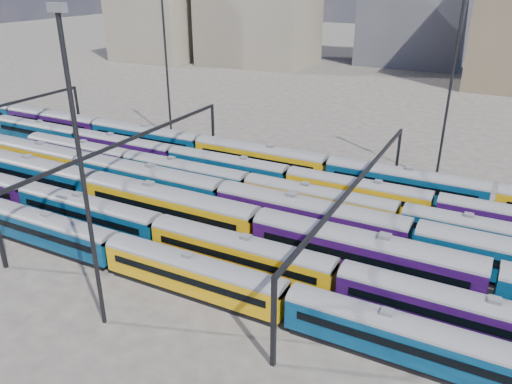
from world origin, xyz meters
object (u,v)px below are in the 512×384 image
at_px(rake_1, 240,251).
at_px(mast_2, 82,170).
at_px(rake_2, 94,185).
at_px(rake_0, 403,334).

bearing_deg(rake_1, mast_2, -119.09).
height_order(rake_2, mast_2, mast_2).
height_order(rake_1, rake_2, rake_2).
distance_m(rake_0, mast_2, 27.04).
xyz_separation_m(rake_2, mast_2, (16.95, -17.00, 11.01)).
distance_m(rake_0, rake_1, 17.48).
xyz_separation_m(rake_1, mast_2, (-6.68, -12.00, 11.41)).
distance_m(rake_1, mast_2, 17.86).
bearing_deg(mast_2, rake_1, 60.91).
relative_size(rake_1, rake_2, 0.72).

